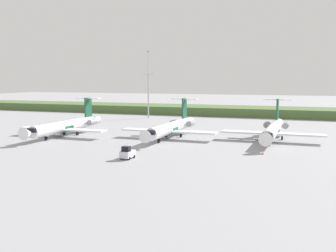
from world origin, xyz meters
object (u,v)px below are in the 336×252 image
safety_cone_front_marker (263,153)px  regional_jet_nearest (66,126)px  antenna_mast (148,90)px  regional_jet_third (273,129)px  baggage_tug (127,153)px  regional_jet_second (171,127)px

safety_cone_front_marker → regional_jet_nearest: bearing=170.1°
antenna_mast → regional_jet_third: bearing=-40.0°
regional_jet_third → baggage_tug: (-22.02, -30.27, -1.53)m
antenna_mast → regional_jet_nearest: bearing=-91.4°
baggage_tug → safety_cone_front_marker: 25.09m
regional_jet_nearest → safety_cone_front_marker: size_ratio=56.36×
antenna_mast → baggage_tug: bearing=-70.2°
regional_jet_nearest → regional_jet_second: size_ratio=1.00×
regional_jet_nearest → baggage_tug: size_ratio=9.69×
antenna_mast → safety_cone_front_marker: antenna_mast is taller
regional_jet_second → antenna_mast: size_ratio=1.30×
antenna_mast → safety_cone_front_marker: bearing=-50.8°
baggage_tug → safety_cone_front_marker: bearing=29.1°
regional_jet_second → safety_cone_front_marker: size_ratio=56.36×
baggage_tug → regional_jet_nearest: bearing=142.1°
regional_jet_nearest → regional_jet_third: (48.46, 9.66, 0.00)m
regional_jet_third → antenna_mast: (-47.23, 39.69, 7.36)m
regional_jet_nearest → antenna_mast: 49.90m
safety_cone_front_marker → regional_jet_second: bearing=148.9°
regional_jet_second → antenna_mast: antenna_mast is taller
regional_jet_nearest → regional_jet_third: bearing=11.3°
regional_jet_second → regional_jet_third: same height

